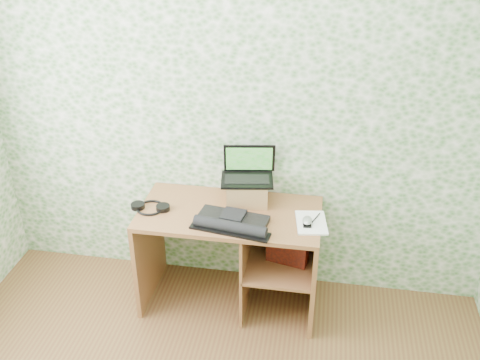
% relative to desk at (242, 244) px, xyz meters
% --- Properties ---
extents(wall_back, '(3.50, 0.00, 3.50)m').
position_rel_desk_xyz_m(wall_back, '(-0.08, 0.28, 0.82)').
color(wall_back, white).
rests_on(wall_back, ground).
extents(desk, '(1.20, 0.60, 0.75)m').
position_rel_desk_xyz_m(desk, '(0.00, 0.00, 0.00)').
color(desk, brown).
rests_on(desk, floor).
extents(riser, '(0.30, 0.26, 0.16)m').
position_rel_desk_xyz_m(riser, '(0.01, 0.12, 0.35)').
color(riser, '#A7774B').
rests_on(riser, desk).
extents(laptop, '(0.37, 0.29, 0.23)m').
position_rel_desk_xyz_m(laptop, '(0.01, 0.15, 0.49)').
color(laptop, black).
rests_on(laptop, riser).
extents(keyboard, '(0.52, 0.33, 0.07)m').
position_rel_desk_xyz_m(keyboard, '(-0.04, -0.18, 0.29)').
color(keyboard, black).
rests_on(keyboard, desk).
extents(headphones, '(0.26, 0.19, 0.03)m').
position_rel_desk_xyz_m(headphones, '(-0.60, -0.08, 0.28)').
color(headphones, black).
rests_on(headphones, desk).
extents(notepad, '(0.22, 0.29, 0.01)m').
position_rel_desk_xyz_m(notepad, '(0.46, -0.08, 0.28)').
color(notepad, white).
rests_on(notepad, desk).
extents(mouse, '(0.07, 0.10, 0.03)m').
position_rel_desk_xyz_m(mouse, '(0.43, -0.11, 0.30)').
color(mouse, '#B7B7B9').
rests_on(mouse, notepad).
extents(pen, '(0.05, 0.12, 0.01)m').
position_rel_desk_xyz_m(pen, '(0.49, -0.03, 0.28)').
color(pen, black).
rests_on(pen, notepad).
extents(red_box, '(0.29, 0.15, 0.33)m').
position_rel_desk_xyz_m(red_box, '(0.32, -0.03, 0.07)').
color(red_box, maroon).
rests_on(red_box, desk).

